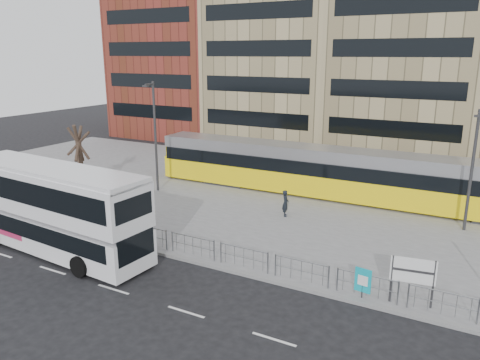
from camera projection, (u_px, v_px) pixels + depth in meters
The scene contains 15 objects.
ground at pixel (199, 265), 23.66m from camera, with size 120.00×120.00×0.00m, color black.
plaza at pixel (291, 200), 33.80m from camera, with size 64.00×24.00×0.15m, color slate.
kerb at pixel (200, 263), 23.68m from camera, with size 64.00×0.25×0.17m, color gray.
building_row at pixel (391, 27), 48.57m from camera, with size 70.40×18.40×31.20m.
pedestrian_barrier at pixel (238, 251), 22.90m from camera, with size 32.07×0.07×1.10m.
road_markings at pixel (167, 306), 19.81m from camera, with size 62.00×0.12×0.01m, color white.
double_decker_bus at pixel (54, 206), 24.61m from camera, with size 11.95×3.62×4.72m.
tram at pixel (349, 175), 33.38m from camera, with size 30.45×3.35×3.58m.
station_sign at pixel (413, 273), 19.26m from camera, with size 1.81×0.36×2.09m.
ad_panel at pixel (363, 281), 19.98m from camera, with size 0.73×0.16×1.36m.
pedestrian at pixel (285, 203), 30.08m from camera, with size 0.63×0.41×1.72m, color black.
traffic_light_west at pixel (138, 209), 25.51m from camera, with size 0.22×0.24×3.10m.
lamp_post_west at pixel (155, 133), 34.74m from camera, with size 0.45×1.04×8.23m.
lamp_post_east at pixel (472, 166), 26.83m from camera, with size 0.45×1.04×7.19m.
bare_tree at pixel (76, 122), 35.37m from camera, with size 4.83×4.83×7.33m.
Camera 1 is at (12.22, -18.05, 10.36)m, focal length 35.00 mm.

